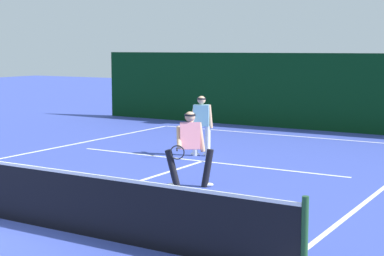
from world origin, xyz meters
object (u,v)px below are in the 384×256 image
(player_near, at_px, (190,146))
(player_far, at_px, (201,123))
(tennis_ball_extra, at_px, (121,179))
(tennis_ball, at_px, (198,148))

(player_near, height_order, player_far, player_far)
(player_far, bearing_deg, tennis_ball_extra, 70.12)
(tennis_ball_extra, bearing_deg, tennis_ball, 98.79)
(player_near, xyz_separation_m, player_far, (-1.68, 3.36, 0.02))
(player_far, xyz_separation_m, tennis_ball, (-0.65, 0.96, -0.86))
(tennis_ball, distance_m, tennis_ball_extra, 4.62)
(tennis_ball, bearing_deg, player_near, -61.55)
(player_far, bearing_deg, tennis_ball, -76.32)
(player_near, relative_size, tennis_ball, 24.33)
(player_far, height_order, tennis_ball_extra, player_far)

